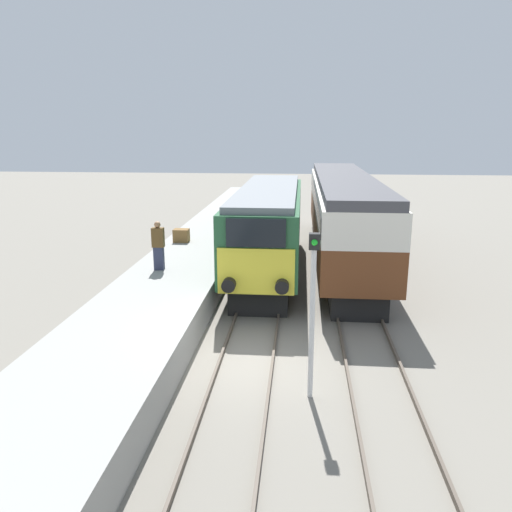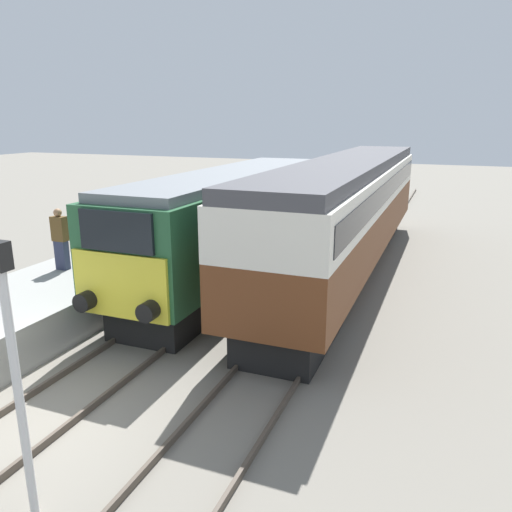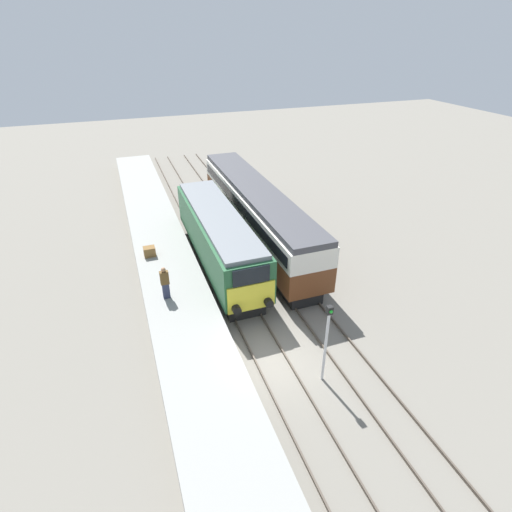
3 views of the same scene
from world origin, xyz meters
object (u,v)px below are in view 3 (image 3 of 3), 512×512
passenger_carriage (256,209)px  luggage_crate (150,252)px  locomotive (219,238)px  person_on_platform (165,283)px  signal_post (326,338)px

passenger_carriage → luggage_crate: passenger_carriage is taller
locomotive → passenger_carriage: size_ratio=0.72×
passenger_carriage → person_on_platform: passenger_carriage is taller
passenger_carriage → signal_post: (-1.70, -13.19, -0.11)m
luggage_crate → person_on_platform: bearing=-86.4°
locomotive → signal_post: signal_post is taller
signal_post → person_on_platform: bearing=128.8°
locomotive → signal_post: bearing=-80.9°
locomotive → signal_post: (1.70, -10.59, 0.27)m
person_on_platform → locomotive: bearing=43.5°
locomotive → person_on_platform: size_ratio=6.86×
locomotive → signal_post: size_ratio=3.18×
passenger_carriage → luggage_crate: (-7.57, -1.48, -1.11)m
signal_post → luggage_crate: bearing=116.6°
luggage_crate → passenger_carriage: bearing=11.1°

